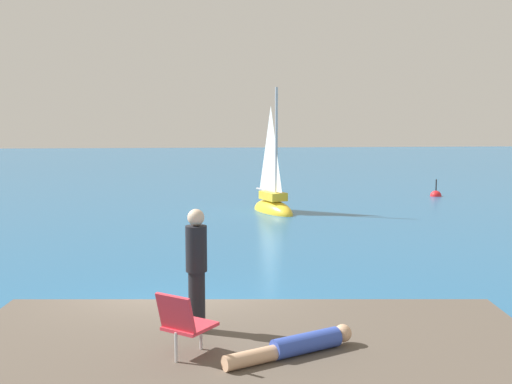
{
  "coord_description": "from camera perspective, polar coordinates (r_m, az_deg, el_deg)",
  "views": [
    {
      "loc": [
        0.28,
        -10.25,
        3.66
      ],
      "look_at": [
        2.5,
        11.18,
        1.19
      ],
      "focal_mm": 42.51,
      "sensor_mm": 36.0,
      "label": 1
    }
  ],
  "objects": [
    {
      "name": "beach_chair",
      "position": [
        7.21,
        -6.82,
        -11.98
      ],
      "size": [
        0.74,
        0.76,
        0.8
      ],
      "rotation": [
        0.0,
        0.0,
        0.91
      ],
      "color": "#E03342",
      "rests_on": "shore_ledge"
    },
    {
      "name": "boulder_inland",
      "position": [
        10.11,
        13.27,
        -14.86
      ],
      "size": [
        1.52,
        1.39,
        0.9
      ],
      "primitive_type": "cube",
      "rotation": [
        -0.16,
        -0.11,
        0.44
      ],
      "color": "brown",
      "rests_on": "ground"
    },
    {
      "name": "marker_buoy",
      "position": [
        31.67,
        16.56,
        -0.37
      ],
      "size": [
        0.56,
        0.56,
        1.13
      ],
      "color": "red",
      "rests_on": "ground"
    },
    {
      "name": "ground_plane",
      "position": [
        10.89,
        -7.23,
        -13.15
      ],
      "size": [
        160.0,
        160.0,
        0.0
      ],
      "primitive_type": "plane",
      "color": "#236093"
    },
    {
      "name": "person_sunbather",
      "position": [
        7.38,
        3.9,
        -14.2
      ],
      "size": [
        1.65,
        0.88,
        0.25
      ],
      "rotation": [
        0.0,
        0.0,
        3.57
      ],
      "color": "#334CB2",
      "rests_on": "shore_ledge"
    },
    {
      "name": "person_standing",
      "position": [
        7.99,
        -5.62,
        -6.98
      ],
      "size": [
        0.28,
        0.28,
        1.62
      ],
      "rotation": [
        0.0,
        0.0,
        5.03
      ],
      "color": "black",
      "rests_on": "shore_ledge"
    },
    {
      "name": "boulder_seaward",
      "position": [
        10.24,
        15.05,
        -14.62
      ],
      "size": [
        1.81,
        1.54,
        0.97
      ],
      "primitive_type": "cube",
      "rotation": [
        0.02,
        -0.04,
        0.16
      ],
      "color": "#515245",
      "rests_on": "ground"
    },
    {
      "name": "shore_ledge",
      "position": [
        8.12,
        -0.63,
        -16.62
      ],
      "size": [
        7.68,
        4.11,
        0.93
      ],
      "primitive_type": "cube",
      "rotation": [
        0.0,
        0.0,
        -0.1
      ],
      "color": "brown",
      "rests_on": "ground"
    },
    {
      "name": "sailboat_near",
      "position": [
        24.97,
        1.6,
        -1.2
      ],
      "size": [
        1.91,
        3.1,
        5.58
      ],
      "rotation": [
        0.0,
        0.0,
        5.05
      ],
      "color": "yellow",
      "rests_on": "ground"
    }
  ]
}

